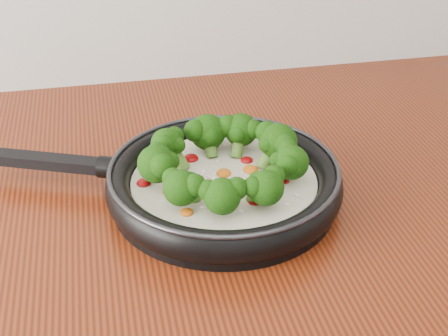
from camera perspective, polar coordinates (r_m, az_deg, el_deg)
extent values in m
cylinder|color=black|center=(0.84, 0.00, -2.57)|extent=(0.39, 0.39, 0.01)
torus|color=black|center=(0.83, 0.00, -1.24)|extent=(0.41, 0.41, 0.03)
torus|color=#2D2D33|center=(0.82, 0.00, 0.01)|extent=(0.40, 0.40, 0.01)
cube|color=black|center=(0.90, -15.30, 0.54)|extent=(0.18, 0.09, 0.02)
cylinder|color=black|center=(0.87, -10.38, 0.05)|extent=(0.04, 0.04, 0.03)
cylinder|color=beige|center=(0.84, 0.00, -1.64)|extent=(0.32, 0.32, 0.02)
ellipsoid|color=#8F0609|center=(0.83, -7.31, -1.36)|extent=(0.03, 0.03, 0.01)
ellipsoid|color=#8F0609|center=(0.88, -3.03, 0.87)|extent=(0.02, 0.02, 0.01)
ellipsoid|color=#D45D0D|center=(0.81, 2.92, -1.97)|extent=(0.02, 0.02, 0.01)
ellipsoid|color=#8F0609|center=(0.81, -4.95, -2.15)|extent=(0.02, 0.02, 0.01)
ellipsoid|color=#8F0609|center=(0.85, 6.44, -0.27)|extent=(0.02, 0.02, 0.01)
ellipsoid|color=#D45D0D|center=(0.77, -3.42, -4.06)|extent=(0.02, 0.02, 0.01)
ellipsoid|color=#8F0609|center=(0.80, 0.51, -2.39)|extent=(0.02, 0.02, 0.01)
ellipsoid|color=#8F0609|center=(0.81, -4.25, -1.75)|extent=(0.02, 0.02, 0.01)
ellipsoid|color=#D45D0D|center=(0.80, -2.75, -2.48)|extent=(0.02, 0.02, 0.01)
ellipsoid|color=#8F0609|center=(0.80, -0.58, -2.24)|extent=(0.02, 0.02, 0.01)
ellipsoid|color=#8F0609|center=(0.78, 2.78, -3.05)|extent=(0.02, 0.02, 0.01)
ellipsoid|color=#D45D0D|center=(0.85, 2.44, -0.16)|extent=(0.03, 0.03, 0.01)
ellipsoid|color=#8F0609|center=(0.83, 5.47, -1.17)|extent=(0.01, 0.01, 0.01)
ellipsoid|color=#8F0609|center=(0.81, -1.55, -1.69)|extent=(0.03, 0.03, 0.01)
ellipsoid|color=#D45D0D|center=(0.84, -0.01, -0.48)|extent=(0.02, 0.02, 0.01)
ellipsoid|color=#8F0609|center=(0.87, 2.08, 0.70)|extent=(0.02, 0.02, 0.01)
ellipsoid|color=white|center=(0.83, 0.03, -1.03)|extent=(0.01, 0.01, 0.00)
ellipsoid|color=white|center=(0.84, 0.29, -0.57)|extent=(0.01, 0.01, 0.00)
ellipsoid|color=white|center=(0.79, -5.65, -3.00)|extent=(0.01, 0.01, 0.00)
ellipsoid|color=white|center=(0.80, 6.65, -2.50)|extent=(0.01, 0.01, 0.00)
ellipsoid|color=white|center=(0.83, -0.96, -0.93)|extent=(0.01, 0.01, 0.00)
ellipsoid|color=white|center=(0.83, -1.43, -0.77)|extent=(0.01, 0.01, 0.00)
ellipsoid|color=white|center=(0.84, -0.83, -0.56)|extent=(0.01, 0.01, 0.00)
ellipsoid|color=white|center=(0.77, -1.78, -3.56)|extent=(0.01, 0.01, 0.00)
ellipsoid|color=white|center=(0.80, -1.31, -2.35)|extent=(0.01, 0.01, 0.00)
ellipsoid|color=white|center=(0.83, 0.41, -1.19)|extent=(0.01, 0.01, 0.00)
ellipsoid|color=white|center=(0.78, 5.71, -3.32)|extent=(0.01, 0.01, 0.00)
ellipsoid|color=white|center=(0.88, -3.77, 1.00)|extent=(0.01, 0.01, 0.00)
ellipsoid|color=white|center=(0.87, -6.77, 0.58)|extent=(0.01, 0.01, 0.00)
ellipsoid|color=white|center=(0.82, 0.20, -1.56)|extent=(0.01, 0.01, 0.00)
ellipsoid|color=white|center=(0.87, -0.50, 0.65)|extent=(0.01, 0.01, 0.00)
ellipsoid|color=white|center=(0.83, 4.96, -1.18)|extent=(0.01, 0.01, 0.00)
ellipsoid|color=white|center=(0.85, -1.84, -0.32)|extent=(0.01, 0.01, 0.00)
ellipsoid|color=white|center=(0.79, 3.56, -2.90)|extent=(0.01, 0.00, 0.00)
ellipsoid|color=white|center=(0.85, -2.98, -0.44)|extent=(0.01, 0.01, 0.00)
ellipsoid|color=white|center=(0.89, -1.46, 1.24)|extent=(0.00, 0.01, 0.00)
ellipsoid|color=white|center=(0.81, -3.00, -1.94)|extent=(0.01, 0.01, 0.00)
ellipsoid|color=white|center=(0.78, 0.00, -3.05)|extent=(0.01, 0.01, 0.00)
ellipsoid|color=white|center=(0.77, 1.62, -3.92)|extent=(0.01, 0.01, 0.00)
ellipsoid|color=white|center=(0.78, -1.90, -3.52)|extent=(0.01, 0.00, 0.00)
ellipsoid|color=white|center=(0.84, -2.09, -0.69)|extent=(0.01, 0.01, 0.00)
cylinder|color=#5C8A2D|center=(0.82, 4.85, -0.52)|extent=(0.04, 0.03, 0.04)
sphere|color=black|center=(0.81, 6.16, 0.51)|extent=(0.06, 0.06, 0.05)
sphere|color=black|center=(0.82, 5.85, 1.60)|extent=(0.04, 0.04, 0.03)
sphere|color=black|center=(0.79, 5.85, 0.27)|extent=(0.03, 0.03, 0.03)
sphere|color=black|center=(0.81, 4.94, 0.71)|extent=(0.03, 0.03, 0.02)
cylinder|color=#5C8A2D|center=(0.85, 3.99, 1.04)|extent=(0.04, 0.03, 0.04)
sphere|color=black|center=(0.86, 4.99, 2.36)|extent=(0.07, 0.07, 0.05)
sphere|color=black|center=(0.86, 3.95, 3.25)|extent=(0.04, 0.04, 0.03)
sphere|color=black|center=(0.84, 5.55, 2.10)|extent=(0.04, 0.04, 0.03)
sphere|color=black|center=(0.85, 4.03, 2.19)|extent=(0.03, 0.03, 0.03)
cylinder|color=#5C8A2D|center=(0.88, 1.26, 2.01)|extent=(0.03, 0.04, 0.04)
sphere|color=black|center=(0.89, 1.56, 3.50)|extent=(0.06, 0.06, 0.05)
sphere|color=black|center=(0.88, 0.35, 3.92)|extent=(0.04, 0.04, 0.03)
sphere|color=black|center=(0.88, 2.62, 3.57)|extent=(0.04, 0.04, 0.03)
sphere|color=black|center=(0.87, 1.27, 3.10)|extent=(0.03, 0.03, 0.02)
cylinder|color=#5C8A2D|center=(0.88, -1.22, 1.91)|extent=(0.02, 0.03, 0.03)
sphere|color=black|center=(0.89, -1.50, 3.29)|extent=(0.07, 0.07, 0.05)
sphere|color=black|center=(0.87, -2.64, 3.41)|extent=(0.04, 0.04, 0.03)
sphere|color=black|center=(0.88, -0.23, 3.68)|extent=(0.04, 0.04, 0.03)
sphere|color=black|center=(0.87, -1.21, 2.89)|extent=(0.03, 0.03, 0.03)
cylinder|color=#5C8A2D|center=(0.85, -4.19, 0.90)|extent=(0.04, 0.03, 0.04)
sphere|color=black|center=(0.85, -5.25, 2.20)|extent=(0.06, 0.06, 0.04)
sphere|color=black|center=(0.83, -5.51, 2.10)|extent=(0.04, 0.04, 0.03)
sphere|color=black|center=(0.86, -4.49, 2.96)|extent=(0.03, 0.03, 0.03)
sphere|color=black|center=(0.84, -4.24, 2.07)|extent=(0.03, 0.03, 0.02)
cylinder|color=#5C8A2D|center=(0.81, -4.84, -0.64)|extent=(0.03, 0.02, 0.04)
sphere|color=black|center=(0.80, -6.17, 0.37)|extent=(0.06, 0.06, 0.05)
sphere|color=black|center=(0.78, -5.64, 0.21)|extent=(0.04, 0.04, 0.03)
sphere|color=black|center=(0.82, -6.06, 1.40)|extent=(0.04, 0.04, 0.03)
sphere|color=black|center=(0.80, -4.94, 0.61)|extent=(0.03, 0.03, 0.02)
cylinder|color=#5C8A2D|center=(0.78, -3.08, -2.34)|extent=(0.03, 0.03, 0.04)
sphere|color=black|center=(0.76, -3.92, -1.83)|extent=(0.06, 0.06, 0.04)
sphere|color=black|center=(0.75, -2.68, -1.57)|extent=(0.04, 0.04, 0.03)
sphere|color=black|center=(0.77, -4.70, -0.92)|extent=(0.03, 0.03, 0.03)
sphere|color=black|center=(0.77, -3.08, -1.15)|extent=(0.03, 0.03, 0.02)
cylinder|color=#5C8A2D|center=(0.77, -0.13, -2.94)|extent=(0.02, 0.03, 0.03)
sphere|color=black|center=(0.74, -0.16, -2.59)|extent=(0.06, 0.06, 0.04)
sphere|color=black|center=(0.74, 1.15, -1.87)|extent=(0.04, 0.04, 0.03)
sphere|color=black|center=(0.74, -1.46, -2.04)|extent=(0.03, 0.03, 0.03)
sphere|color=black|center=(0.76, -0.13, -1.74)|extent=(0.03, 0.03, 0.02)
cylinder|color=#5C8A2D|center=(0.78, 3.00, -2.36)|extent=(0.03, 0.04, 0.04)
sphere|color=black|center=(0.76, 3.85, -1.82)|extent=(0.06, 0.06, 0.04)
sphere|color=black|center=(0.76, 4.56, -0.74)|extent=(0.04, 0.04, 0.03)
sphere|color=black|center=(0.75, 2.69, -1.72)|extent=(0.03, 0.03, 0.03)
sphere|color=black|center=(0.77, 3.04, -1.12)|extent=(0.03, 0.03, 0.02)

